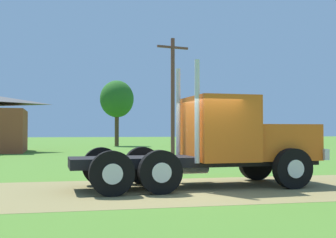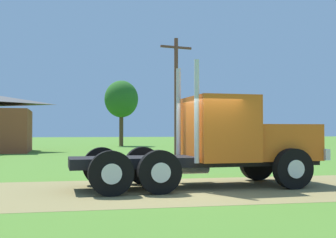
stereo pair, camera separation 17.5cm
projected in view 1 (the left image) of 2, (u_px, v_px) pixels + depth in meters
ground_plane at (194, 189)px, 11.77m from camera, size 200.00×200.00×0.00m
dirt_track at (194, 189)px, 11.77m from camera, size 120.00×5.26×0.01m
truck_foreground_white at (224, 143)px, 12.58m from camera, size 7.46×2.95×3.57m
utility_pole_near at (173, 93)px, 27.92m from camera, size 2.18×0.58×7.77m
tree_mid at (117, 99)px, 45.50m from camera, size 3.62×3.62×7.06m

